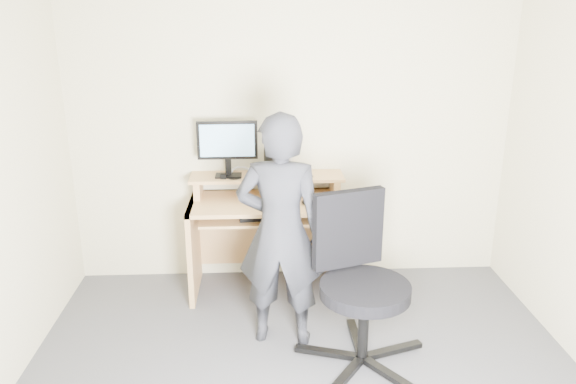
{
  "coord_description": "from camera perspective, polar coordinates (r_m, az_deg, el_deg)",
  "views": [
    {
      "loc": [
        -0.25,
        -2.62,
        2.16
      ],
      "look_at": [
        -0.06,
        1.05,
        0.95
      ],
      "focal_mm": 35.0,
      "sensor_mm": 36.0,
      "label": 1
    }
  ],
  "objects": [
    {
      "name": "keyboard",
      "position": [
        4.25,
        -1.91,
        -2.35
      ],
      "size": [
        0.48,
        0.23,
        0.03
      ],
      "primitive_type": "cube",
      "rotation": [
        0.0,
        0.0,
        0.1
      ],
      "color": "black",
      "rests_on": "desk"
    },
    {
      "name": "desk",
      "position": [
        4.45,
        -2.09,
        -3.02
      ],
      "size": [
        1.2,
        0.6,
        0.91
      ],
      "color": "tan",
      "rests_on": "ground"
    },
    {
      "name": "monitor",
      "position": [
        4.32,
        -6.18,
        4.9
      ],
      "size": [
        0.46,
        0.13,
        0.44
      ],
      "rotation": [
        0.0,
        0.0,
        0.01
      ],
      "color": "black",
      "rests_on": "desk"
    },
    {
      "name": "back_wall",
      "position": [
        4.47,
        0.34,
        6.48
      ],
      "size": [
        3.5,
        0.02,
        2.5
      ],
      "primitive_type": "cube",
      "color": "beige",
      "rests_on": "ground"
    },
    {
      "name": "smartphone",
      "position": [
        4.4,
        1.88,
        1.79
      ],
      "size": [
        0.1,
        0.14,
        0.01
      ],
      "primitive_type": "cube",
      "rotation": [
        0.0,
        0.0,
        0.26
      ],
      "color": "black",
      "rests_on": "desk"
    },
    {
      "name": "office_chair",
      "position": [
        3.54,
        7.22,
        -8.49
      ],
      "size": [
        0.84,
        0.81,
        1.06
      ],
      "rotation": [
        0.0,
        0.0,
        0.32
      ],
      "color": "black",
      "rests_on": "ground"
    },
    {
      "name": "mouse",
      "position": [
        4.22,
        2.03,
        -1.02
      ],
      "size": [
        0.11,
        0.08,
        0.04
      ],
      "primitive_type": "ellipsoid",
      "rotation": [
        0.0,
        0.0,
        -0.17
      ],
      "color": "black",
      "rests_on": "desk"
    },
    {
      "name": "person",
      "position": [
        3.63,
        -0.79,
        -4.07
      ],
      "size": [
        0.62,
        0.46,
        1.57
      ],
      "primitive_type": "imported",
      "rotation": [
        0.0,
        0.0,
        2.99
      ],
      "color": "black",
      "rests_on": "ground"
    },
    {
      "name": "travel_mug",
      "position": [
        4.38,
        0.09,
        2.74
      ],
      "size": [
        0.09,
        0.09,
        0.16
      ],
      "primitive_type": "cylinder",
      "rotation": [
        0.0,
        0.0,
        -0.35
      ],
      "color": "#B3B3B8",
      "rests_on": "desk"
    },
    {
      "name": "headphones",
      "position": [
        4.49,
        -4.82,
        2.1
      ],
      "size": [
        0.16,
        0.16,
        0.06
      ],
      "primitive_type": "torus",
      "rotation": [
        0.26,
        0.0,
        0.05
      ],
      "color": "silver",
      "rests_on": "desk"
    },
    {
      "name": "charger",
      "position": [
        4.33,
        -6.57,
        1.58
      ],
      "size": [
        0.05,
        0.05,
        0.03
      ],
      "primitive_type": "cube",
      "rotation": [
        0.0,
        0.0,
        -0.21
      ],
      "color": "black",
      "rests_on": "desk"
    },
    {
      "name": "external_drive",
      "position": [
        4.4,
        -1.92,
        3.05
      ],
      "size": [
        0.08,
        0.14,
        0.2
      ],
      "primitive_type": "cube",
      "rotation": [
        0.0,
        0.0,
        0.1
      ],
      "color": "black",
      "rests_on": "desk"
    }
  ]
}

